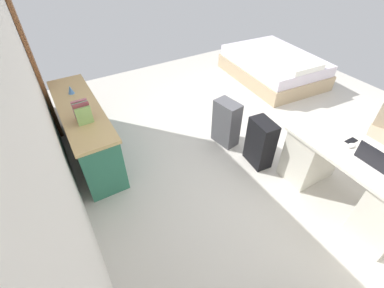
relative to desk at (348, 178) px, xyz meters
The scene contains 13 objects.
ground_plane 1.50m from the desk, ahead, with size 6.14×6.14×0.00m, color beige.
wall_back 3.14m from the desk, 61.06° to the left, with size 4.88×0.10×2.65m, color silver.
door_wooden 4.25m from the desk, 37.28° to the left, with size 0.88×0.05×2.04m, color brown.
desk is the anchor object (origin of this frame).
credenza 3.20m from the desk, 44.37° to the left, with size 1.80×0.48×0.76m.
bed 3.13m from the desk, 29.54° to the right, with size 2.00×1.54×0.58m.
suitcase_black 1.05m from the desk, 20.88° to the left, with size 0.36×0.22×0.65m, color black.
suitcase_spare_grey 1.63m from the desk, 17.77° to the left, with size 0.36×0.22×0.66m, color #4C4C51.
laptop 0.42m from the desk, 167.48° to the left, with size 0.31×0.23×0.21m.
computer_mouse 0.38m from the desk, ahead, with size 0.06×0.10×0.03m, color white.
cell_phone_by_mouse 0.41m from the desk, 28.59° to the right, with size 0.07×0.14×0.01m, color black.
book_row 3.02m from the desk, 48.91° to the left, with size 0.19×0.17×0.24m.
figurine_small 3.51m from the desk, 40.06° to the left, with size 0.08×0.08×0.11m, color #4C7FBF.
Camera 1 is at (-2.29, 2.42, 2.55)m, focal length 25.13 mm.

